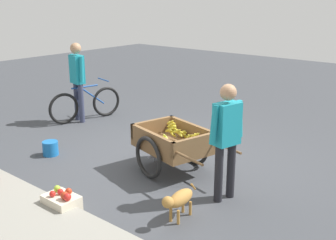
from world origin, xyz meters
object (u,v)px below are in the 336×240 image
(vendor_person, at_px, (227,133))
(dog, at_px, (179,199))
(cyclist_person, at_px, (77,75))
(bicycle, at_px, (86,104))
(plastic_bucket, at_px, (50,148))
(apple_crate, at_px, (62,203))
(fruit_cart, at_px, (173,144))

(vendor_person, bearing_deg, dog, 80.84)
(dog, bearing_deg, cyclist_person, -24.00)
(bicycle, relative_size, dog, 2.42)
(cyclist_person, distance_m, plastic_bucket, 2.17)
(vendor_person, distance_m, bicycle, 4.47)
(bicycle, distance_m, dog, 4.60)
(dog, relative_size, plastic_bucket, 2.58)
(apple_crate, bearing_deg, bicycle, -43.89)
(bicycle, bearing_deg, plastic_bucket, 123.72)
(vendor_person, distance_m, cyclist_person, 4.43)
(cyclist_person, distance_m, apple_crate, 4.05)
(fruit_cart, distance_m, cyclist_person, 3.33)
(apple_crate, bearing_deg, vendor_person, -130.54)
(plastic_bucket, relative_size, apple_crate, 0.59)
(vendor_person, bearing_deg, cyclist_person, -13.76)
(plastic_bucket, bearing_deg, fruit_cart, -157.76)
(bicycle, xyz_separation_m, cyclist_person, (0.04, 0.15, 0.65))
(bicycle, bearing_deg, cyclist_person, 76.64)
(bicycle, distance_m, plastic_bucket, 2.10)
(fruit_cart, bearing_deg, vendor_person, 165.68)
(plastic_bucket, bearing_deg, dog, 174.80)
(bicycle, xyz_separation_m, dog, (-4.14, 2.00, -0.08))
(fruit_cart, bearing_deg, bicycle, -16.22)
(fruit_cart, distance_m, plastic_bucket, 2.18)
(bicycle, bearing_deg, vendor_person, 164.28)
(apple_crate, bearing_deg, cyclist_person, -42.00)
(plastic_bucket, height_order, apple_crate, apple_crate)
(dog, distance_m, plastic_bucket, 2.99)
(fruit_cart, height_order, apple_crate, fruit_cart)
(plastic_bucket, xyz_separation_m, apple_crate, (-1.75, 1.06, 0.01))
(vendor_person, height_order, dog, vendor_person)
(cyclist_person, xyz_separation_m, dog, (-4.17, 1.86, -0.73))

